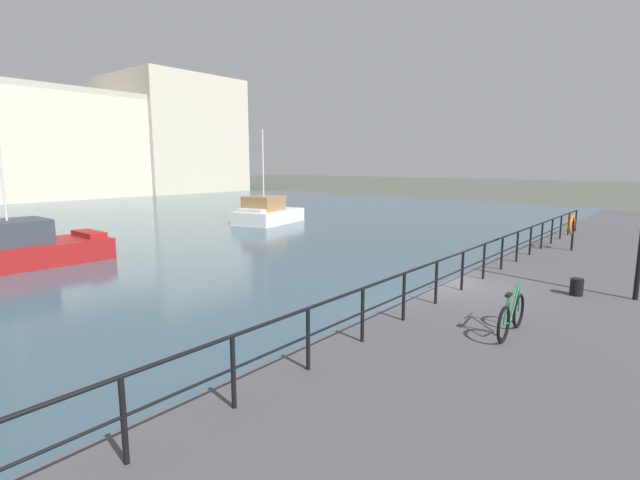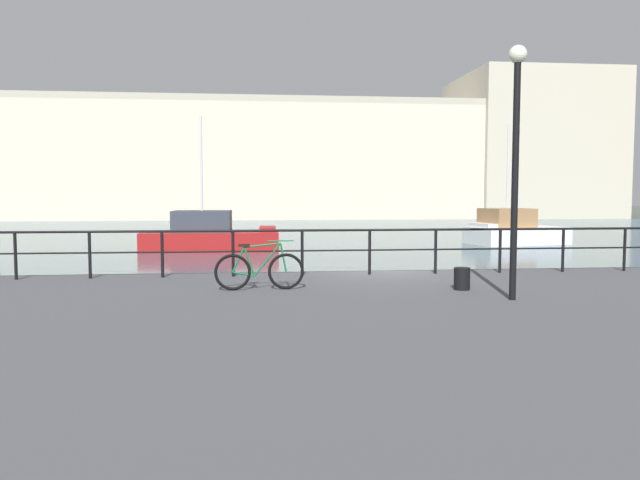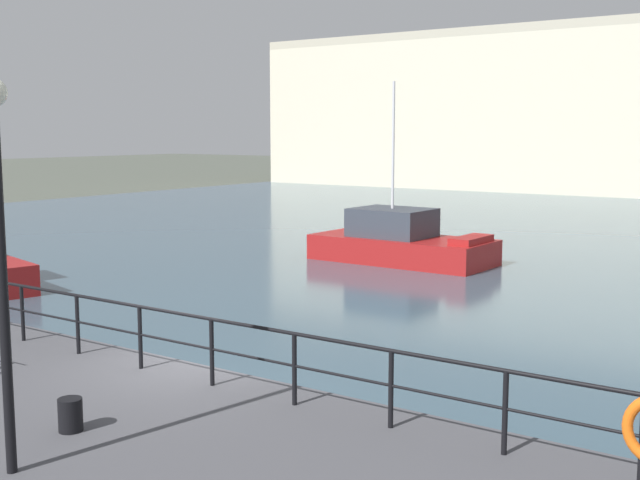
% 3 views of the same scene
% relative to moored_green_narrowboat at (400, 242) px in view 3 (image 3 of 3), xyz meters
% --- Properties ---
extents(ground_plane, '(240.00, 240.00, 0.00)m').
position_rel_moored_green_narrowboat_xyz_m(ground_plane, '(5.27, -16.70, -0.76)').
color(ground_plane, '#4C5147').
extents(water_basin, '(80.00, 60.00, 0.01)m').
position_rel_moored_green_narrowboat_xyz_m(water_basin, '(5.27, 13.50, -0.75)').
color(water_basin, '#385160').
rests_on(water_basin, ground_plane).
extents(moored_green_narrowboat, '(6.79, 3.11, 6.70)m').
position_rel_moored_green_narrowboat_xyz_m(moored_green_narrowboat, '(0.00, 0.00, 0.00)').
color(moored_green_narrowboat, maroon).
rests_on(moored_green_narrowboat, water_basin).
extents(quay_railing, '(25.52, 0.07, 1.08)m').
position_rel_moored_green_narrowboat_xyz_m(quay_railing, '(6.43, -17.45, 0.94)').
color(quay_railing, black).
rests_on(quay_railing, quay_promenade).
extents(mooring_bollard, '(0.32, 0.32, 0.44)m').
position_rel_moored_green_narrowboat_xyz_m(mooring_bollard, '(6.22, -19.96, 0.43)').
color(mooring_bollard, black).
rests_on(mooring_bollard, quay_promenade).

